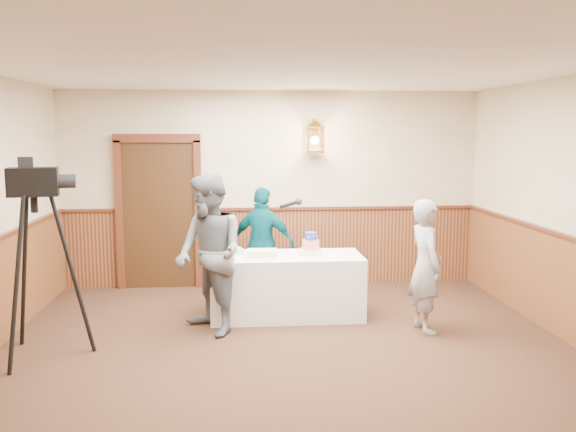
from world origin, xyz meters
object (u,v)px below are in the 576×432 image
Objects in this scene: sheet_cake_yellow at (262,253)px; tv_camera_rig at (38,273)px; assistant_p at (263,244)px; interviewer at (209,254)px; baker at (425,266)px; display_table at (287,286)px; tiered_cake at (311,245)px; sheet_cake_green at (229,251)px.

tv_camera_rig is at bearing -153.59° from sheet_cake_yellow.
tv_camera_rig is (-2.28, -1.96, 0.09)m from assistant_p.
sheet_cake_yellow is at bearing 98.97° from interviewer.
baker is at bearing -5.18° from tv_camera_rig.
display_table is 6.35× the size of tiered_cake.
interviewer is at bearing 79.95° from baker.
sheet_cake_green is 0.16× the size of tv_camera_rig.
interviewer is 1.18× the size of assistant_p.
assistant_p is at bearing 122.58° from interviewer.
interviewer reaches higher than display_table.
interviewer is at bearing -147.74° from display_table.
sheet_cake_green is (-0.39, 0.15, -0.00)m from sheet_cake_yellow.
sheet_cake_green is 0.17× the size of interviewer.
interviewer is at bearing 7.94° from tv_camera_rig.
tiered_cake is at bearing 149.76° from assistant_p.
tiered_cake is 3.07m from tv_camera_rig.
baker reaches higher than sheet_cake_green.
assistant_p is (0.04, 0.85, -0.04)m from sheet_cake_yellow.
assistant_p is (-1.74, 1.50, 0.00)m from baker.
baker is 0.99× the size of assistant_p.
tiered_cake is 1.41m from baker.
assistant_p is at bearing 29.05° from tv_camera_rig.
display_table is at bearing -167.98° from tiered_cake.
interviewer reaches higher than sheet_cake_green.
tiered_cake is 1.34m from interviewer.
display_table is at bearing 58.14° from baker.
sheet_cake_yellow is at bearing 14.75° from tv_camera_rig.
interviewer is at bearing -106.71° from sheet_cake_green.
tv_camera_rig is (-2.82, -1.21, -0.01)m from tiered_cake.
baker is (2.38, -0.13, -0.14)m from interviewer.
tiered_cake is at bearing 50.68° from baker.
tv_camera_rig is at bearing -145.54° from sheet_cake_green.
interviewer reaches higher than sheet_cake_yellow.
display_table is 5.95× the size of sheet_cake_green.
sheet_cake_yellow is 0.20× the size of interviewer.
interviewer reaches higher than assistant_p.
baker is (2.17, -0.81, -0.04)m from sheet_cake_green.
display_table is 1.17m from interviewer.
tv_camera_rig is (-4.01, -0.46, 0.10)m from baker.
sheet_cake_green is (-0.98, 0.05, -0.07)m from tiered_cake.
sheet_cake_yellow is 1.18× the size of sheet_cake_green.
baker is at bearing 162.84° from assistant_p.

